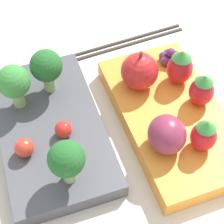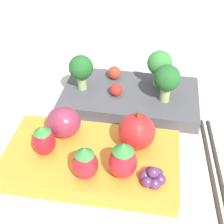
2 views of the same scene
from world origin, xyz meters
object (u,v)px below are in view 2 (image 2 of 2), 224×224
object	(u,v)px
strawberry_0	(44,140)
grape_cluster	(153,177)
broccoli_floret_0	(81,69)
bento_box_savoury	(130,97)
cherry_tomato_0	(114,73)
bento_box_fruit	(89,159)
plum	(64,122)
broccoli_floret_1	(167,79)
chopsticks_pair	(216,174)
strawberry_1	(123,160)
strawberry_2	(85,163)
broccoli_floret_2	(159,64)
apple	(137,132)
cherry_tomato_1	(116,90)

from	to	relation	value
strawberry_0	grape_cluster	bearing A→B (deg)	-1.93
broccoli_floret_0	strawberry_0	size ratio (longest dim) A/B	1.33
bento_box_savoury	broccoli_floret_0	xyz separation A→B (m)	(-0.08, -0.01, 0.05)
bento_box_savoury	strawberry_0	world-z (taller)	strawberry_0
strawberry_0	grape_cluster	world-z (taller)	strawberry_0
broccoli_floret_0	cherry_tomato_0	distance (m)	0.07
bento_box_savoury	cherry_tomato_0	size ratio (longest dim) A/B	10.52
broccoli_floret_0	grape_cluster	size ratio (longest dim) A/B	1.91
bento_box_fruit	strawberry_0	world-z (taller)	strawberry_0
cherry_tomato_0	plum	distance (m)	0.16
bento_box_savoury	strawberry_0	distance (m)	0.18
broccoli_floret_1	chopsticks_pair	world-z (taller)	broccoli_floret_1
strawberry_0	strawberry_1	distance (m)	0.10
broccoli_floret_0	strawberry_2	xyz separation A→B (m)	(0.07, -0.17, -0.01)
bento_box_savoury	chopsticks_pair	world-z (taller)	bento_box_savoury
grape_cluster	bento_box_savoury	bearing A→B (deg)	112.72
broccoli_floret_2	plum	xyz separation A→B (m)	(-0.10, -0.16, -0.01)
broccoli_floret_2	apple	bearing A→B (deg)	-89.64
broccoli_floret_1	grape_cluster	bearing A→B (deg)	-84.80
cherry_tomato_1	strawberry_1	world-z (taller)	strawberry_1
cherry_tomato_1	strawberry_1	distance (m)	0.16
apple	plum	bearing A→B (deg)	-175.66
strawberry_1	cherry_tomato_0	bearing A→B (deg)	109.75
grape_cluster	bento_box_fruit	bearing A→B (deg)	166.80
strawberry_0	cherry_tomato_1	bearing A→B (deg)	72.30
broccoli_floret_2	plum	distance (m)	0.19
broccoli_floret_2	strawberry_0	world-z (taller)	broccoli_floret_2
strawberry_1	strawberry_0	bearing A→B (deg)	177.28
strawberry_0	plum	bearing A→B (deg)	77.01
cherry_tomato_0	strawberry_1	world-z (taller)	strawberry_1
cherry_tomato_1	plum	distance (m)	0.12
bento_box_savoury	strawberry_1	bearing A→B (deg)	-78.28
cherry_tomato_1	plum	bearing A→B (deg)	-109.31
bento_box_savoury	bento_box_fruit	world-z (taller)	bento_box_fruit
cherry_tomato_1	grape_cluster	xyz separation A→B (m)	(0.09, -0.15, 0.00)
bento_box_savoury	grape_cluster	xyz separation A→B (m)	(0.07, -0.17, 0.02)
broccoli_floret_0	bento_box_fruit	bearing A→B (deg)	-65.24
bento_box_savoury	cherry_tomato_1	distance (m)	0.03
cherry_tomato_1	chopsticks_pair	world-z (taller)	cherry_tomato_1
broccoli_floret_2	strawberry_1	size ratio (longest dim) A/B	1.20
broccoli_floret_1	cherry_tomato_0	distance (m)	0.10
strawberry_0	grape_cluster	distance (m)	0.14
bento_box_fruit	broccoli_floret_0	distance (m)	0.16
broccoli_floret_1	strawberry_1	distance (m)	0.17
apple	plum	size ratio (longest dim) A/B	1.21
plum	grape_cluster	bearing A→B (deg)	-18.72
bento_box_fruit	broccoli_floret_2	xyz separation A→B (m)	(0.05, 0.18, 0.05)
broccoli_floret_2	broccoli_floret_0	bearing A→B (deg)	-157.35
grape_cluster	plum	bearing A→B (deg)	161.28
chopsticks_pair	strawberry_2	bearing A→B (deg)	-155.18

